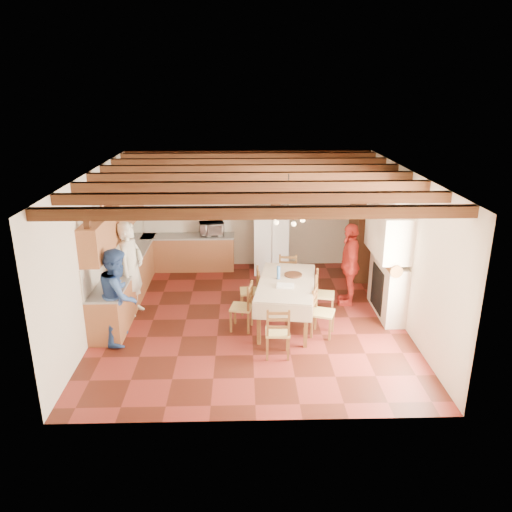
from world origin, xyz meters
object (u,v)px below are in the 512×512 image
Objects in this scene: refrigerator at (271,240)px; person_woman_blue at (119,296)px; chair_right_far at (324,294)px; person_man at (131,268)px; chair_end_near at (278,331)px; chair_end_far at (287,278)px; dining_table at (286,285)px; chair_left_near at (241,306)px; person_woman_red at (350,264)px; chair_left_far at (250,290)px; microwave at (212,229)px; chair_right_near at (323,312)px; hutch at (362,233)px.

person_woman_blue reaches higher than refrigerator.
person_man is (-3.94, 0.25, 0.50)m from chair_right_far.
chair_end_near and chair_end_far have the same top height.
chair_left_near is at bearing -165.86° from dining_table.
chair_end_far is at bearing -78.47° from refrigerator.
refrigerator is 2.51m from person_woman_red.
chair_left_near is 0.79m from chair_left_far.
person_man is at bearing -76.19° from person_woman_red.
person_man is (-2.87, 1.83, 0.50)m from chair_end_near.
microwave is (1.50, 2.58, 0.08)m from person_man.
chair_end_near is 1.00× the size of chair_end_far.
chair_end_far is 3.74m from person_woman_blue.
dining_table is at bearing -71.31° from microwave.
dining_table is at bearing -83.08° from person_woman_blue.
person_woman_red is at bearing -75.18° from person_woman_blue.
chair_left_near is 1.56m from chair_right_near.
chair_end_far is 1.39m from person_woman_red.
hutch reaches higher than chair_end_near.
person_woman_red reaches higher than chair_left_far.
person_woman_red is (0.62, 0.61, 0.42)m from chair_right_far.
dining_table is at bearing 70.84° from chair_right_near.
chair_end_near is (0.45, -1.80, 0.00)m from chair_left_far.
refrigerator is 4.18m from chair_end_near.
microwave reaches higher than chair_left_near.
chair_right_near is at bearing -138.67° from chair_end_near.
chair_right_far reaches higher than dining_table.
microwave is at bearing 172.32° from hutch.
chair_right_far is (0.95, -2.57, -0.37)m from refrigerator.
person_man reaches higher than chair_left_near.
chair_left_far is at bearing -74.24° from person_man.
refrigerator is 1.73m from chair_end_far.
dining_table is at bearing 116.23° from chair_left_near.
chair_right_near is at bearing -92.69° from person_woman_blue.
chair_left_far is at bearing 179.13° from chair_left_near.
refrigerator is 2.91m from dining_table.
hutch reaches higher than refrigerator.
dining_table is 1.12× the size of person_man.
chair_left_far is at bearing -101.21° from refrigerator.
chair_right_near reaches higher than dining_table.
chair_left_far is at bearing 70.95° from chair_right_near.
chair_left_near is 2.62m from person_woman_red.
chair_right_far is at bearing -36.07° from person_woman_red.
chair_right_near is 1.00× the size of chair_end_near.
chair_right_near is (1.36, -1.06, 0.00)m from chair_left_far.
chair_end_far is at bearing -62.22° from person_man.
refrigerator is 0.77× the size of dining_table.
hutch is 6.09m from person_woman_blue.
hutch is at bearing -16.95° from microwave.
dining_table is at bearing -89.53° from chair_end_far.
chair_left_near is at bearing -84.45° from person_woman_blue.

